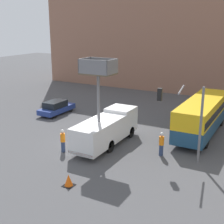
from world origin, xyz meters
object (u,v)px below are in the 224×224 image
object	(u,v)px
utility_truck	(107,127)
road_worker_directing	(161,144)
city_bus	(203,114)
parked_car_curbside	(56,107)
traffic_light_pole	(185,111)
traffic_cone_near_truck	(69,180)
road_worker_near_truck	(63,141)

from	to	relation	value
utility_truck	road_worker_directing	xyz separation A→B (m)	(4.71, 0.14, -0.63)
city_bus	parked_car_curbside	distance (m)	15.67
utility_truck	traffic_light_pole	xyz separation A→B (m)	(6.36, 0.15, 2.20)
utility_truck	parked_car_curbside	xyz separation A→B (m)	(-9.36, 5.12, -0.81)
traffic_cone_near_truck	parked_car_curbside	size ratio (longest dim) A/B	0.17
utility_truck	road_worker_near_truck	size ratio (longest dim) A/B	4.04
road_worker_near_truck	traffic_cone_near_truck	xyz separation A→B (m)	(3.56, -4.09, -0.56)
traffic_light_pole	traffic_cone_near_truck	bearing A→B (deg)	-125.06
road_worker_directing	parked_car_curbside	distance (m)	14.93
road_worker_near_truck	city_bus	bearing A→B (deg)	-59.11
traffic_light_pole	road_worker_directing	bearing A→B (deg)	-179.76
city_bus	road_worker_directing	bearing A→B (deg)	160.78
traffic_light_pole	parked_car_curbside	xyz separation A→B (m)	(-15.72, 4.98, -3.01)
parked_car_curbside	road_worker_directing	bearing A→B (deg)	-19.50
traffic_light_pole	parked_car_curbside	distance (m)	16.76
city_bus	road_worker_near_truck	distance (m)	12.71
traffic_light_pole	traffic_cone_near_truck	distance (m)	9.40
parked_car_curbside	traffic_light_pole	bearing A→B (deg)	-17.57
traffic_cone_near_truck	parked_car_curbside	distance (m)	16.18
utility_truck	city_bus	size ratio (longest dim) A/B	0.73
city_bus	traffic_cone_near_truck	distance (m)	14.47
utility_truck	parked_car_curbside	distance (m)	10.70
road_worker_near_truck	traffic_cone_near_truck	distance (m)	5.45
city_bus	traffic_cone_near_truck	bearing A→B (deg)	154.17
city_bus	road_worker_directing	xyz separation A→B (m)	(-1.50, -6.36, -0.94)
traffic_light_pole	road_worker_directing	xyz separation A→B (m)	(-1.64, -0.01, -2.83)
traffic_light_pole	road_worker_near_truck	world-z (taller)	traffic_light_pole
road_worker_near_truck	road_worker_directing	distance (m)	7.60
traffic_light_pole	parked_car_curbside	bearing A→B (deg)	162.43
city_bus	traffic_cone_near_truck	xyz separation A→B (m)	(-4.89, -13.53, -1.52)
traffic_light_pole	road_worker_directing	size ratio (longest dim) A/B	2.98
city_bus	traffic_light_pole	size ratio (longest dim) A/B	1.85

